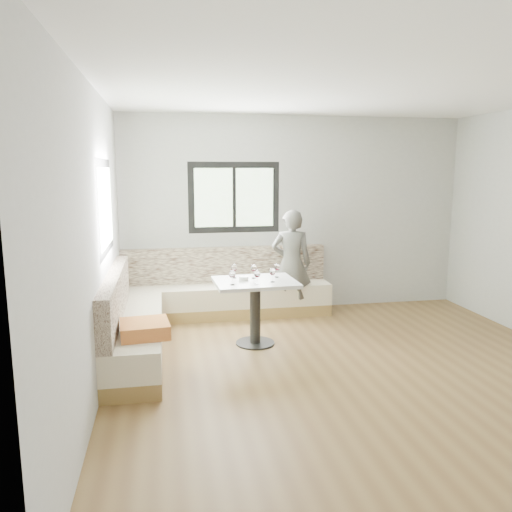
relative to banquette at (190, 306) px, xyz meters
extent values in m
cube|color=brown|center=(1.59, -1.61, -0.33)|extent=(5.00, 5.00, 0.01)
cube|color=white|center=(1.59, -1.61, 2.47)|extent=(5.00, 5.00, 0.01)
cube|color=#B7B7B2|center=(1.59, 0.89, 1.07)|extent=(5.00, 0.01, 2.80)
cube|color=#B7B7B2|center=(-0.91, -1.61, 1.07)|extent=(0.01, 5.00, 2.80)
cube|color=black|center=(0.69, 0.88, 1.32)|extent=(1.30, 0.02, 1.00)
cube|color=black|center=(-0.90, -0.71, 1.32)|extent=(0.02, 1.30, 1.00)
cube|color=olive|center=(0.54, 0.61, -0.25)|extent=(2.90, 0.55, 0.16)
cube|color=#F5E9C7|center=(0.54, 0.61, -0.03)|extent=(2.90, 0.55, 0.29)
cube|color=beige|center=(0.54, 0.82, 0.37)|extent=(2.90, 0.14, 0.50)
cube|color=olive|center=(-0.63, -0.79, -0.25)|extent=(0.55, 2.25, 0.16)
cube|color=#F5E9C7|center=(-0.63, -0.79, -0.03)|extent=(0.55, 2.25, 0.29)
cube|color=beige|center=(-0.84, -0.79, 0.37)|extent=(0.14, 2.25, 0.50)
cube|color=#AA4C24|center=(-0.51, -1.40, 0.19)|extent=(0.50, 0.50, 0.14)
cylinder|color=black|center=(0.72, -0.59, -0.32)|extent=(0.46, 0.46, 0.02)
cylinder|color=black|center=(0.72, -0.59, 0.03)|extent=(0.12, 0.12, 0.73)
cube|color=silver|center=(0.72, -0.59, 0.42)|extent=(0.96, 0.76, 0.04)
imported|color=#53524D|center=(1.43, 0.46, 0.42)|extent=(0.62, 0.47, 1.50)
cylinder|color=white|center=(0.60, -0.55, 0.46)|extent=(0.11, 0.11, 0.04)
sphere|color=black|center=(0.61, -0.54, 0.47)|extent=(0.02, 0.02, 0.02)
sphere|color=black|center=(0.58, -0.54, 0.47)|extent=(0.02, 0.02, 0.02)
sphere|color=black|center=(0.60, -0.57, 0.47)|extent=(0.02, 0.02, 0.02)
cylinder|color=white|center=(0.43, -0.77, 0.44)|extent=(0.05, 0.05, 0.01)
cylinder|color=white|center=(0.43, -0.77, 0.48)|extent=(0.01, 0.01, 0.07)
ellipsoid|color=white|center=(0.43, -0.77, 0.56)|extent=(0.07, 0.07, 0.09)
cylinder|color=#43070F|center=(0.43, -0.77, 0.54)|extent=(0.05, 0.05, 0.02)
cylinder|color=white|center=(0.71, -0.80, 0.44)|extent=(0.05, 0.05, 0.01)
cylinder|color=white|center=(0.71, -0.80, 0.48)|extent=(0.01, 0.01, 0.07)
ellipsoid|color=white|center=(0.71, -0.80, 0.56)|extent=(0.07, 0.07, 0.09)
cylinder|color=#43070F|center=(0.71, -0.80, 0.54)|extent=(0.05, 0.05, 0.02)
cylinder|color=white|center=(0.90, -0.71, 0.44)|extent=(0.05, 0.05, 0.01)
cylinder|color=white|center=(0.90, -0.71, 0.48)|extent=(0.01, 0.01, 0.07)
ellipsoid|color=white|center=(0.90, -0.71, 0.56)|extent=(0.07, 0.07, 0.09)
cylinder|color=#43070F|center=(0.90, -0.71, 0.54)|extent=(0.05, 0.05, 0.02)
cylinder|color=white|center=(0.73, -0.47, 0.44)|extent=(0.05, 0.05, 0.01)
cylinder|color=white|center=(0.73, -0.47, 0.48)|extent=(0.01, 0.01, 0.07)
ellipsoid|color=white|center=(0.73, -0.47, 0.56)|extent=(0.07, 0.07, 0.09)
cylinder|color=#43070F|center=(0.73, -0.47, 0.54)|extent=(0.05, 0.05, 0.02)
cylinder|color=white|center=(1.01, -0.46, 0.44)|extent=(0.05, 0.05, 0.01)
cylinder|color=white|center=(1.01, -0.46, 0.48)|extent=(0.01, 0.01, 0.07)
ellipsoid|color=white|center=(1.01, -0.46, 0.56)|extent=(0.07, 0.07, 0.09)
cylinder|color=#43070F|center=(1.01, -0.46, 0.54)|extent=(0.05, 0.05, 0.02)
cylinder|color=white|center=(0.50, -0.41, 0.44)|extent=(0.05, 0.05, 0.01)
cylinder|color=white|center=(0.50, -0.41, 0.48)|extent=(0.01, 0.01, 0.07)
ellipsoid|color=white|center=(0.50, -0.41, 0.56)|extent=(0.07, 0.07, 0.09)
cylinder|color=#43070F|center=(0.50, -0.41, 0.54)|extent=(0.05, 0.05, 0.02)
camera|label=1|loc=(-0.29, -6.15, 1.70)|focal=35.00mm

